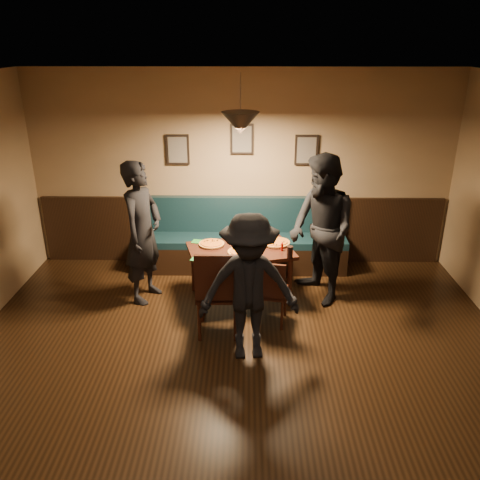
{
  "coord_description": "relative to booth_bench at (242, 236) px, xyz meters",
  "views": [
    {
      "loc": [
        0.08,
        -3.38,
        3.15
      ],
      "look_at": [
        -0.0,
        1.97,
        0.95
      ],
      "focal_mm": 36.86,
      "sensor_mm": 36.0,
      "label": 1
    }
  ],
  "objects": [
    {
      "name": "diner_left",
      "position": [
        -1.22,
        -0.91,
        0.41
      ],
      "size": [
        0.63,
        0.77,
        1.82
      ],
      "primitive_type": "imported",
      "rotation": [
        0.0,
        0.0,
        1.24
      ],
      "color": "black",
      "rests_on": "floor"
    },
    {
      "name": "pendant_lamp",
      "position": [
        -0.0,
        -0.88,
        1.75
      ],
      "size": [
        0.44,
        0.44,
        0.25
      ],
      "primitive_type": "cone",
      "rotation": [
        3.14,
        0.0,
        0.0
      ],
      "color": "black",
      "rests_on": "ceiling"
    },
    {
      "name": "pizza_b",
      "position": [
        0.02,
        -1.01,
        0.2
      ],
      "size": [
        0.37,
        0.37,
        0.04
      ],
      "primitive_type": "cylinder",
      "rotation": [
        0.0,
        0.0,
        0.01
      ],
      "color": "#CE5F26",
      "rests_on": "dining_table"
    },
    {
      "name": "pizza_a",
      "position": [
        -0.38,
        -0.76,
        0.2
      ],
      "size": [
        0.42,
        0.42,
        0.04
      ],
      "primitive_type": "cylinder",
      "rotation": [
        0.0,
        0.0,
        0.35
      ],
      "color": "orange",
      "rests_on": "dining_table"
    },
    {
      "name": "pizza_c",
      "position": [
        0.45,
        -0.7,
        0.2
      ],
      "size": [
        0.45,
        0.45,
        0.04
      ],
      "primitive_type": "cylinder",
      "rotation": [
        0.0,
        0.0,
        0.27
      ],
      "color": "gold",
      "rests_on": "dining_table"
    },
    {
      "name": "napkin_b",
      "position": [
        -0.51,
        -1.18,
        0.18
      ],
      "size": [
        0.19,
        0.19,
        0.01
      ],
      "primitive_type": "cube",
      "rotation": [
        0.0,
        0.0,
        -0.27
      ],
      "color": "#1E7131",
      "rests_on": "dining_table"
    },
    {
      "name": "ceiling",
      "position": [
        0.0,
        -3.2,
        2.3
      ],
      "size": [
        7.0,
        7.0,
        0.0
      ],
      "primitive_type": "plane",
      "rotation": [
        3.14,
        0.0,
        0.0
      ],
      "color": "silver",
      "rests_on": "ground"
    },
    {
      "name": "napkin_a",
      "position": [
        -0.57,
        -0.64,
        0.18
      ],
      "size": [
        0.16,
        0.16,
        0.01
      ],
      "primitive_type": "cube",
      "rotation": [
        0.0,
        0.0,
        -0.21
      ],
      "color": "#1B6723",
      "rests_on": "dining_table"
    },
    {
      "name": "tabasco_bottle",
      "position": [
        0.52,
        -0.92,
        0.24
      ],
      "size": [
        0.03,
        0.03,
        0.13
      ],
      "primitive_type": "cylinder",
      "rotation": [
        0.0,
        0.0,
        0.1
      ],
      "color": "#9A0B05",
      "rests_on": "dining_table"
    },
    {
      "name": "booth_bench",
      "position": [
        0.0,
        0.0,
        0.0
      ],
      "size": [
        3.0,
        0.6,
        1.0
      ],
      "primitive_type": null,
      "color": "#0F232D",
      "rests_on": "ground"
    },
    {
      "name": "chair_near_left",
      "position": [
        -0.25,
        -1.69,
        0.03
      ],
      "size": [
        0.47,
        0.47,
        1.06
      ],
      "primitive_type": null,
      "rotation": [
        0.0,
        0.0,
        0.02
      ],
      "color": "black",
      "rests_on": "floor"
    },
    {
      "name": "picture_center",
      "position": [
        0.0,
        0.27,
        1.35
      ],
      "size": [
        0.32,
        0.04,
        0.42
      ],
      "primitive_type": "cube",
      "color": "black",
      "rests_on": "wall_back"
    },
    {
      "name": "picture_left",
      "position": [
        -0.9,
        0.27,
        1.2
      ],
      "size": [
        0.32,
        0.04,
        0.42
      ],
      "primitive_type": "cube",
      "color": "black",
      "rests_on": "wall_back"
    },
    {
      "name": "picture_right",
      "position": [
        0.9,
        0.27,
        1.2
      ],
      "size": [
        0.32,
        0.04,
        0.42
      ],
      "primitive_type": "cube",
      "color": "black",
      "rests_on": "wall_back"
    },
    {
      "name": "diner_right",
      "position": [
        1.0,
        -0.89,
        0.45
      ],
      "size": [
        1.03,
        1.13,
        1.89
      ],
      "primitive_type": "imported",
      "rotation": [
        0.0,
        0.0,
        -1.15
      ],
      "color": "black",
      "rests_on": "floor"
    },
    {
      "name": "cutlery_set",
      "position": [
        -0.01,
        -1.27,
        0.18
      ],
      "size": [
        0.18,
        0.02,
        0.0
      ],
      "primitive_type": "cube",
      "rotation": [
        0.0,
        0.0,
        1.55
      ],
      "color": "silver",
      "rests_on": "dining_table"
    },
    {
      "name": "diner_front",
      "position": [
        0.1,
        -2.14,
        0.3
      ],
      "size": [
        1.08,
        0.69,
        1.59
      ],
      "primitive_type": "imported",
      "rotation": [
        0.0,
        0.0,
        0.09
      ],
      "color": "black",
      "rests_on": "floor"
    },
    {
      "name": "wall_back",
      "position": [
        0.0,
        0.3,
        0.9
      ],
      "size": [
        6.0,
        0.0,
        6.0
      ],
      "primitive_type": "plane",
      "rotation": [
        1.57,
        0.0,
        0.0
      ],
      "color": "#8C704F",
      "rests_on": "ground"
    },
    {
      "name": "floor",
      "position": [
        0.0,
        -3.2,
        -0.5
      ],
      "size": [
        7.0,
        7.0,
        0.0
      ],
      "primitive_type": "plane",
      "color": "black",
      "rests_on": "ground"
    },
    {
      "name": "wainscot",
      "position": [
        0.0,
        0.27,
        0.0
      ],
      "size": [
        5.88,
        0.06,
        1.0
      ],
      "primitive_type": "cube",
      "color": "black",
      "rests_on": "ground"
    },
    {
      "name": "soda_glass",
      "position": [
        0.6,
        -1.14,
        0.26
      ],
      "size": [
        0.09,
        0.09,
        0.15
      ],
      "primitive_type": "cylinder",
      "rotation": [
        0.0,
        0.0,
        0.26
      ],
      "color": "black",
      "rests_on": "dining_table"
    },
    {
      "name": "chair_near_right",
      "position": [
        0.36,
        -1.48,
        -0.08
      ],
      "size": [
        0.43,
        0.43,
        0.84
      ],
      "primitive_type": null,
      "rotation": [
        0.0,
        0.0,
        -0.19
      ],
      "color": "black",
      "rests_on": "floor"
    },
    {
      "name": "dining_table",
      "position": [
        -0.0,
        -0.88,
        -0.16
      ],
      "size": [
        1.44,
        1.12,
        0.68
      ],
      "primitive_type": "cube",
      "rotation": [
        0.0,
        0.0,
        0.26
      ],
      "color": "black",
      "rests_on": "floor"
    }
  ]
}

